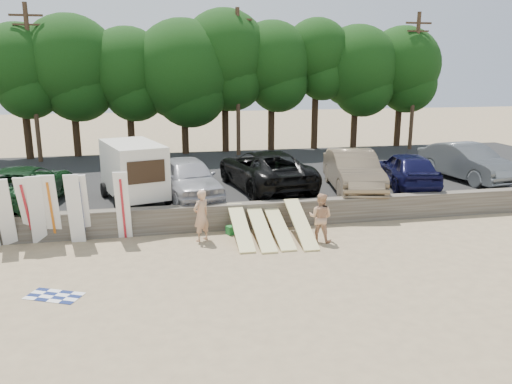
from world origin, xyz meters
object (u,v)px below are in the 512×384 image
at_px(car_5, 407,169).
at_px(beachgoer_b, 320,217).
at_px(beachgoer_a, 201,216).
at_px(cooler, 232,230).
at_px(car_1, 24,185).
at_px(car_3, 265,169).
at_px(car_2, 188,178).
at_px(box_trailer, 133,169).
at_px(car_6, 467,162).
at_px(car_4, 353,171).

xyz_separation_m(car_5, beachgoer_b, (-5.75, -4.61, -0.64)).
bearing_deg(beachgoer_a, cooler, 167.16).
relative_size(car_1, car_3, 0.91).
distance_m(beachgoer_a, cooler, 1.51).
height_order(car_2, car_5, car_2).
xyz_separation_m(car_2, beachgoer_b, (4.37, -4.53, -0.68)).
height_order(box_trailer, beachgoer_b, box_trailer).
height_order(car_2, beachgoer_a, car_2).
bearing_deg(car_1, beachgoer_b, 164.60).
bearing_deg(cooler, car_3, 39.22).
relative_size(car_2, car_5, 1.05).
distance_m(box_trailer, beachgoer_b, 8.05).
bearing_deg(car_3, box_trailer, 3.08).
height_order(car_1, car_6, car_6).
distance_m(car_2, car_5, 10.13).
bearing_deg(car_5, car_3, 0.85).
bearing_deg(car_6, car_1, 173.88).
xyz_separation_m(car_3, beachgoer_b, (0.80, -5.64, -0.71)).
bearing_deg(beachgoer_b, car_5, -106.93).
distance_m(box_trailer, car_5, 12.37).
bearing_deg(car_1, car_4, -173.08).
xyz_separation_m(car_5, car_6, (3.66, 0.79, 0.07)).
xyz_separation_m(car_4, beachgoer_a, (-7.23, -3.58, -0.65)).
distance_m(car_5, beachgoer_b, 7.40).
xyz_separation_m(car_1, car_4, (13.97, -0.21, 0.09)).
height_order(car_1, car_4, car_4).
relative_size(car_5, beachgoer_a, 2.57).
xyz_separation_m(car_1, car_5, (16.68, -0.07, 0.02)).
distance_m(car_2, beachgoer_b, 6.33).
distance_m(car_5, cooler, 9.43).
bearing_deg(car_4, car_3, 173.21).
bearing_deg(car_6, car_4, -179.85).
bearing_deg(car_6, car_2, 175.44).
relative_size(car_1, cooler, 15.31).
bearing_deg(car_2, car_3, 6.28).
xyz_separation_m(car_2, cooler, (1.37, -3.13, -1.41)).
relative_size(car_1, car_4, 1.07).
xyz_separation_m(car_6, beachgoer_a, (-13.60, -4.51, -0.65)).
relative_size(car_5, car_6, 0.90).
relative_size(car_1, beachgoer_a, 3.08).
height_order(box_trailer, car_6, box_trailer).
bearing_deg(car_4, car_6, 18.45).
relative_size(car_1, car_2, 1.14).
relative_size(beachgoer_a, beachgoer_b, 1.07).
xyz_separation_m(box_trailer, car_2, (2.23, 0.08, -0.50)).
bearing_deg(car_4, cooler, -142.95).
distance_m(car_4, beachgoer_a, 8.09).
xyz_separation_m(beachgoer_b, cooler, (-3.01, 1.40, -0.73)).
bearing_deg(car_1, cooler, 165.30).
distance_m(box_trailer, cooler, 5.09).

